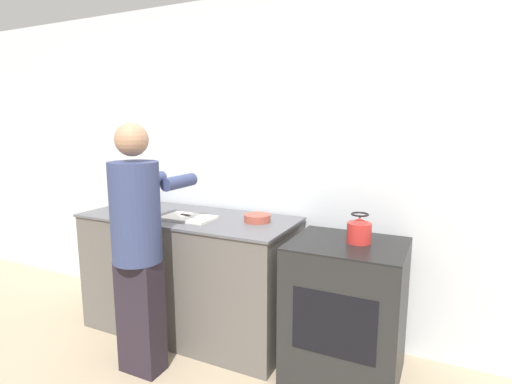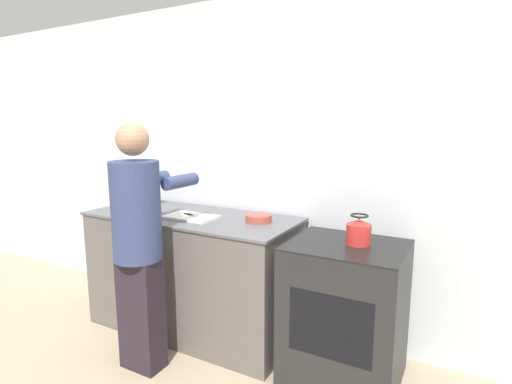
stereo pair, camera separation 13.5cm
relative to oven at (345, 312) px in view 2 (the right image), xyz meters
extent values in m
plane|color=tan|center=(-0.85, -0.30, -0.45)|extent=(12.00, 12.00, 0.00)
cube|color=silver|center=(-0.85, 0.44, 0.85)|extent=(8.00, 0.05, 2.60)
cube|color=#5B5651|center=(-1.24, 0.04, 0.01)|extent=(1.64, 0.68, 0.92)
cube|color=#56565B|center=(-1.24, 0.04, 0.48)|extent=(1.67, 0.71, 0.02)
cube|color=black|center=(0.00, 0.00, -0.01)|extent=(0.71, 0.61, 0.89)
cube|color=black|center=(0.00, 0.00, 0.45)|extent=(0.71, 0.61, 0.01)
cube|color=black|center=(0.00, -0.30, 0.04)|extent=(0.50, 0.01, 0.39)
cube|color=#271F28|center=(-1.22, -0.54, -0.07)|extent=(0.28, 0.17, 0.77)
cylinder|color=navy|center=(-1.22, -0.54, 0.64)|extent=(0.31, 0.31, 0.64)
sphere|color=#A87A5B|center=(-1.22, -0.54, 1.09)|extent=(0.21, 0.21, 0.21)
cylinder|color=navy|center=(-1.36, -0.26, 0.80)|extent=(0.09, 0.30, 0.09)
cylinder|color=navy|center=(-1.09, -0.26, 0.80)|extent=(0.09, 0.30, 0.09)
cube|color=silver|center=(-1.18, -0.04, 0.50)|extent=(0.39, 0.24, 0.02)
cube|color=silver|center=(-1.10, -0.03, 0.51)|extent=(0.15, 0.05, 0.01)
cube|color=black|center=(-1.22, -0.02, 0.51)|extent=(0.09, 0.04, 0.01)
cylinder|color=red|center=(0.06, 0.03, 0.51)|extent=(0.15, 0.15, 0.13)
cone|color=red|center=(0.06, 0.03, 0.59)|extent=(0.12, 0.12, 0.03)
sphere|color=black|center=(0.06, 0.03, 0.62)|extent=(0.02, 0.02, 0.02)
torus|color=black|center=(0.06, 0.03, 0.63)|extent=(0.11, 0.11, 0.01)
cylinder|color=#9E4738|center=(-0.68, 0.11, 0.51)|extent=(0.19, 0.19, 0.05)
cylinder|color=#426684|center=(-1.53, -0.07, 0.52)|extent=(0.12, 0.12, 0.06)
cylinder|color=#4C4C51|center=(-1.78, 0.18, 0.57)|extent=(0.13, 0.13, 0.17)
cylinder|color=#28231E|center=(-1.78, 0.18, 0.66)|extent=(0.14, 0.14, 0.01)
camera|label=1|loc=(0.53, -2.42, 1.19)|focal=28.00mm
camera|label=2|loc=(0.65, -2.36, 1.19)|focal=28.00mm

